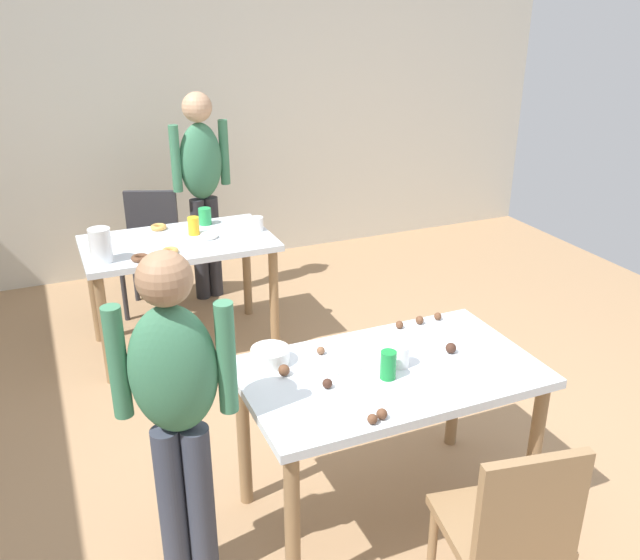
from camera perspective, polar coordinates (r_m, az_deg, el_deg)
ground_plane at (r=3.56m, az=5.20°, el=-15.58°), size 6.40×6.40×0.00m
wall_back at (r=5.85m, az=-9.64°, el=13.81°), size 6.40×0.10×2.60m
dining_table_near at (r=2.96m, az=5.79°, el=-9.11°), size 1.25×0.73×0.75m
dining_table_far at (r=4.47m, az=-11.71°, el=1.98°), size 1.19×0.71×0.75m
chair_near_table at (r=2.61m, az=15.64°, el=-19.34°), size 0.46×0.46×0.87m
chair_far_table at (r=5.16m, az=-13.96°, el=2.95°), size 0.52×0.52×0.87m
person_girl_near at (r=2.56m, az=-11.96°, el=-9.85°), size 0.45×0.29×1.43m
person_adult_far at (r=5.12m, az=-9.87°, el=8.37°), size 0.46×0.25×1.57m
mixing_bowl at (r=2.93m, az=-4.18°, el=-6.32°), size 0.17×0.17×0.07m
soda_can at (r=2.81m, az=5.73°, el=-7.10°), size 0.07×0.07×0.12m
fork_near at (r=2.87m, az=2.15°, el=-7.70°), size 0.17×0.02×0.01m
cup_near_0 at (r=2.91m, az=6.70°, el=-6.32°), size 0.08×0.08×0.10m
cake_ball_0 at (r=3.28m, az=8.35°, el=-3.34°), size 0.04×0.04×0.04m
cake_ball_1 at (r=2.75m, az=0.62°, el=-8.67°), size 0.04×0.04×0.04m
cake_ball_2 at (r=2.56m, az=4.41°, el=-11.54°), size 0.04×0.04×0.04m
cake_ball_3 at (r=3.23m, az=6.68°, el=-3.74°), size 0.04×0.04×0.04m
cake_ball_4 at (r=2.58m, az=5.20°, el=-11.11°), size 0.04×0.04×0.04m
cake_ball_5 at (r=3.34m, az=9.84°, el=-3.01°), size 0.04×0.04×0.04m
cake_ball_6 at (r=2.99m, az=0.07°, el=-5.93°), size 0.04×0.04×0.04m
cake_ball_7 at (r=2.84m, az=-3.04°, el=-7.56°), size 0.05×0.05×0.05m
cake_ball_8 at (r=3.05m, az=10.91°, el=-5.62°), size 0.05×0.05×0.05m
pitcher_far at (r=4.16m, az=-17.92°, el=2.79°), size 0.13×0.13×0.20m
cup_far_0 at (r=4.69m, az=-9.62°, el=5.29°), size 0.09×0.09×0.11m
cup_far_1 at (r=4.52m, az=-5.30°, el=4.71°), size 0.08×0.08×0.09m
cup_far_2 at (r=4.50m, az=-10.55°, el=4.48°), size 0.07×0.07×0.12m
donut_far_0 at (r=4.43m, az=-9.29°, el=3.70°), size 0.11×0.11×0.03m
donut_far_1 at (r=4.22m, az=-12.45°, el=2.41°), size 0.10×0.10×0.03m
donut_far_2 at (r=4.66m, az=-13.37°, el=4.33°), size 0.11×0.11×0.03m
donut_far_3 at (r=4.15m, az=-14.84°, el=1.80°), size 0.11×0.11×0.03m
donut_far_4 at (r=4.59m, az=-17.96°, el=3.55°), size 0.11×0.11×0.03m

